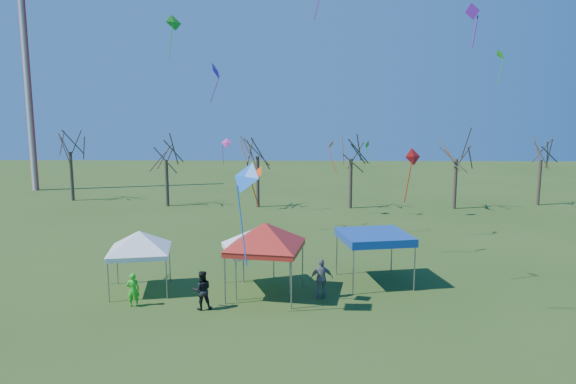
% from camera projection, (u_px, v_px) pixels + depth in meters
% --- Properties ---
extents(ground, '(140.00, 140.00, 0.00)m').
position_uv_depth(ground, '(265.00, 307.00, 22.84)').
color(ground, '#2F4A17').
rests_on(ground, ground).
extents(radio_mast, '(0.70, 0.70, 25.00)m').
position_uv_depth(radio_mast, '(27.00, 75.00, 55.23)').
color(radio_mast, silver).
rests_on(radio_mast, ground).
extents(tree_0, '(3.83, 3.83, 8.44)m').
position_uv_depth(tree_0, '(69.00, 134.00, 49.43)').
color(tree_0, '#3D2D21').
rests_on(tree_0, ground).
extents(tree_1, '(3.42, 3.42, 7.54)m').
position_uv_depth(tree_1, '(165.00, 143.00, 46.58)').
color(tree_1, '#3D2D21').
rests_on(tree_1, ground).
extents(tree_2, '(3.71, 3.71, 8.18)m').
position_uv_depth(tree_2, '(257.00, 138.00, 46.02)').
color(tree_2, '#3D2D21').
rests_on(tree_2, ground).
extents(tree_3, '(3.59, 3.59, 7.91)m').
position_uv_depth(tree_3, '(351.00, 141.00, 45.50)').
color(tree_3, '#3D2D21').
rests_on(tree_3, ground).
extents(tree_4, '(3.58, 3.58, 7.89)m').
position_uv_depth(tree_4, '(457.00, 141.00, 45.23)').
color(tree_4, '#3D2D21').
rests_on(tree_4, ground).
extents(tree_5, '(3.39, 3.39, 7.46)m').
position_uv_depth(tree_5, '(542.00, 144.00, 47.10)').
color(tree_5, '#3D2D21').
rests_on(tree_5, ground).
extents(tent_white_west, '(3.84, 3.84, 3.45)m').
position_uv_depth(tent_white_west, '(139.00, 235.00, 24.45)').
color(tent_white_west, gray).
rests_on(tent_white_west, ground).
extents(tent_white_mid, '(3.72, 3.72, 3.50)m').
position_uv_depth(tent_white_mid, '(256.00, 232.00, 24.82)').
color(tent_white_mid, gray).
rests_on(tent_white_mid, ground).
extents(tent_red, '(4.53, 4.53, 4.05)m').
position_uv_depth(tent_red, '(265.00, 228.00, 23.85)').
color(tent_red, gray).
rests_on(tent_red, ground).
extents(tent_blue, '(3.84, 3.84, 2.58)m').
position_uv_depth(tent_blue, '(374.00, 237.00, 25.75)').
color(tent_blue, gray).
rests_on(tent_blue, ground).
extents(person_grey, '(1.16, 0.65, 1.87)m').
position_uv_depth(person_grey, '(322.00, 279.00, 23.78)').
color(person_grey, slate).
rests_on(person_grey, ground).
extents(person_dark, '(0.98, 0.84, 1.74)m').
position_uv_depth(person_dark, '(202.00, 290.00, 22.43)').
color(person_dark, black).
rests_on(person_dark, ground).
extents(person_green, '(0.63, 0.51, 1.52)m').
position_uv_depth(person_green, '(133.00, 290.00, 22.80)').
color(person_green, '#28D421').
rests_on(person_green, ground).
extents(kite_9, '(0.65, 0.72, 1.85)m').
position_uv_depth(kite_9, '(473.00, 13.00, 21.52)').
color(kite_9, '#5F17A3').
rests_on(kite_9, ground).
extents(kite_5, '(1.57, 1.48, 4.43)m').
position_uv_depth(kite_5, '(245.00, 178.00, 20.61)').
color(kite_5, blue).
rests_on(kite_5, ground).
extents(kite_13, '(0.93, 0.67, 2.30)m').
position_uv_depth(kite_13, '(226.00, 143.00, 43.96)').
color(kite_13, '#FB37B1').
rests_on(kite_13, ground).
extents(kite_12, '(0.71, 1.06, 3.04)m').
position_uv_depth(kite_12, '(500.00, 55.00, 42.78)').
color(kite_12, green).
rests_on(kite_12, ground).
extents(kite_19, '(0.64, 0.73, 1.97)m').
position_uv_depth(kite_19, '(367.00, 145.00, 41.52)').
color(kite_19, green).
rests_on(kite_19, ground).
extents(kite_11, '(0.80, 1.31, 2.73)m').
position_uv_depth(kite_11, '(216.00, 71.00, 34.50)').
color(kite_11, '#601BC2').
rests_on(kite_11, ground).
extents(kite_17, '(1.11, 0.79, 3.28)m').
position_uv_depth(kite_17, '(413.00, 158.00, 30.11)').
color(kite_17, red).
rests_on(kite_17, ground).
extents(kite_2, '(1.46, 1.46, 3.54)m').
position_uv_depth(kite_2, '(174.00, 23.00, 40.58)').
color(kite_2, green).
rests_on(kite_2, ground).
extents(kite_1, '(0.89, 0.97, 1.81)m').
position_uv_depth(kite_1, '(256.00, 175.00, 21.70)').
color(kite_1, '#E3410B').
rests_on(kite_1, ground).
extents(kite_22, '(0.95, 1.04, 2.84)m').
position_uv_depth(kite_22, '(331.00, 146.00, 41.83)').
color(kite_22, '#E5440C').
rests_on(kite_22, ground).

